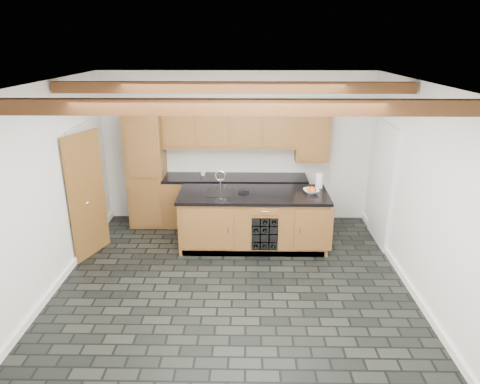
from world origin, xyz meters
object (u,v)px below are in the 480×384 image
Objects in this scene: kitchen_scale at (244,191)px; paper_towel at (319,181)px; island at (253,220)px; fruit_bowl at (311,191)px.

paper_towel reaches higher than kitchen_scale.
island is at bearing -164.21° from paper_towel.
paper_towel reaches higher than fruit_bowl.
fruit_bowl is at bearing -122.16° from paper_towel.
fruit_bowl is (1.11, 0.00, 0.01)m from kitchen_scale.
paper_towel is (1.11, 0.31, 0.59)m from island.
kitchen_scale is 0.70× the size of fruit_bowl.
island is 0.52m from kitchen_scale.
fruit_bowl is 1.06× the size of paper_towel.
island is at bearing -177.27° from fruit_bowl.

